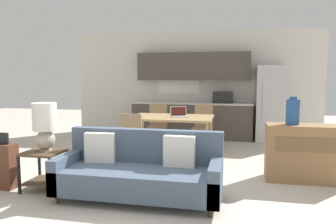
{
  "coord_description": "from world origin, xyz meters",
  "views": [
    {
      "loc": [
        1.14,
        -3.89,
        1.56
      ],
      "look_at": [
        -0.02,
        1.5,
        0.95
      ],
      "focal_mm": 35.0,
      "sensor_mm": 36.0,
      "label": 1
    }
  ],
  "objects": [
    {
      "name": "dining_table",
      "position": [
        -0.11,
        2.27,
        0.72
      ],
      "size": [
        1.56,
        1.0,
        0.78
      ],
      "color": "tan",
      "rests_on": "ground_plane"
    },
    {
      "name": "couch",
      "position": [
        -0.07,
        0.02,
        0.33
      ],
      "size": [
        2.07,
        0.8,
        0.85
      ],
      "color": "#3D2D1E",
      "rests_on": "ground_plane"
    },
    {
      "name": "kitchen_counter",
      "position": [
        0.02,
        4.33,
        0.84
      ],
      "size": [
        3.02,
        0.65,
        2.15
      ],
      "color": "#4C443D",
      "rests_on": "ground_plane"
    },
    {
      "name": "suitcase",
      "position": [
        -2.05,
        -0.03,
        0.32
      ],
      "size": [
        0.38,
        0.22,
        0.78
      ],
      "color": "brown",
      "rests_on": "ground_plane"
    },
    {
      "name": "dining_chair_far_left",
      "position": [
        -0.61,
        3.14,
        0.5
      ],
      "size": [
        0.45,
        0.45,
        0.93
      ],
      "rotation": [
        0.0,
        0.0,
        0.06
      ],
      "color": "#997A56",
      "rests_on": "ground_plane"
    },
    {
      "name": "ground_plane",
      "position": [
        0.0,
        0.0,
        0.0
      ],
      "size": [
        20.0,
        20.0,
        0.0
      ],
      "primitive_type": "plane",
      "color": "beige"
    },
    {
      "name": "refrigerator",
      "position": [
        1.9,
        4.22,
        0.9
      ],
      "size": [
        0.68,
        0.76,
        1.8
      ],
      "color": "#B7BABC",
      "rests_on": "ground_plane"
    },
    {
      "name": "laptop",
      "position": [
        0.04,
        2.27,
        0.83
      ],
      "size": [
        0.39,
        0.36,
        0.2
      ],
      "rotation": [
        0.0,
        0.0,
        0.4
      ],
      "color": "#B7BABC",
      "rests_on": "dining_table"
    },
    {
      "name": "table_lamp",
      "position": [
        -1.43,
        0.07,
        0.9
      ],
      "size": [
        0.32,
        0.32,
        0.66
      ],
      "color": "#B2A893",
      "rests_on": "side_table"
    },
    {
      "name": "vase",
      "position": [
        1.93,
        1.17,
        1.04
      ],
      "size": [
        0.19,
        0.19,
        0.41
      ],
      "color": "#234C84",
      "rests_on": "credenza"
    },
    {
      "name": "dining_chair_near_left",
      "position": [
        -0.61,
        1.39,
        0.5
      ],
      "size": [
        0.44,
        0.44,
        0.93
      ],
      "rotation": [
        0.0,
        0.0,
        3.1
      ],
      "color": "#997A56",
      "rests_on": "ground_plane"
    },
    {
      "name": "credenza",
      "position": [
        2.14,
        1.17,
        0.42
      ],
      "size": [
        1.14,
        0.45,
        0.84
      ],
      "color": "olive",
      "rests_on": "ground_plane"
    },
    {
      "name": "side_table",
      "position": [
        -1.44,
        0.03,
        0.36
      ],
      "size": [
        0.5,
        0.5,
        0.54
      ],
      "color": "brown",
      "rests_on": "ground_plane"
    },
    {
      "name": "wall_back",
      "position": [
        -0.01,
        4.63,
        1.35
      ],
      "size": [
        6.4,
        0.07,
        2.7
      ],
      "color": "silver",
      "rests_on": "ground_plane"
    },
    {
      "name": "dining_chair_far_right",
      "position": [
        0.4,
        3.16,
        0.5
      ],
      "size": [
        0.45,
        0.45,
        0.93
      ],
      "rotation": [
        0.0,
        0.0,
        -0.08
      ],
      "color": "#997A56",
      "rests_on": "ground_plane"
    }
  ]
}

